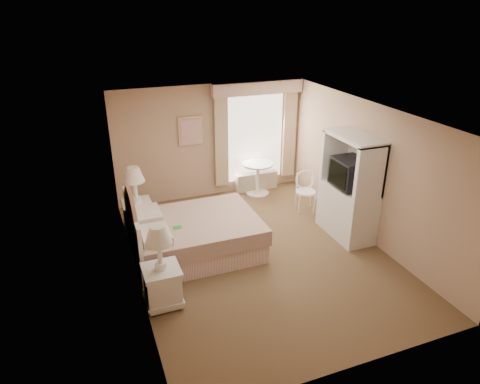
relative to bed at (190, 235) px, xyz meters
name	(u,v)px	position (x,y,z in m)	size (l,w,h in m)	color
room	(260,189)	(1.12, -0.46, 0.89)	(4.21, 5.51, 2.51)	brown
window	(256,134)	(2.17, 2.20, 0.98)	(2.05, 0.22, 2.51)	white
framed_art	(190,131)	(0.67, 2.26, 1.19)	(0.52, 0.04, 0.62)	tan
bed	(190,235)	(0.00, 0.00, 0.00)	(2.15, 1.68, 1.49)	tan
nightstand_near	(162,276)	(-0.72, -1.20, 0.12)	(0.53, 0.53, 1.27)	white
nightstand_far	(137,209)	(-0.72, 1.10, 0.13)	(0.54, 0.54, 1.30)	white
round_table	(258,173)	(2.10, 1.94, 0.14)	(0.70, 0.70, 0.74)	white
cafe_chair	(305,188)	(2.71, 0.83, 0.14)	(0.51, 0.51, 0.85)	white
armoire	(349,195)	(2.93, -0.38, 0.45)	(0.59, 1.17, 1.95)	white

